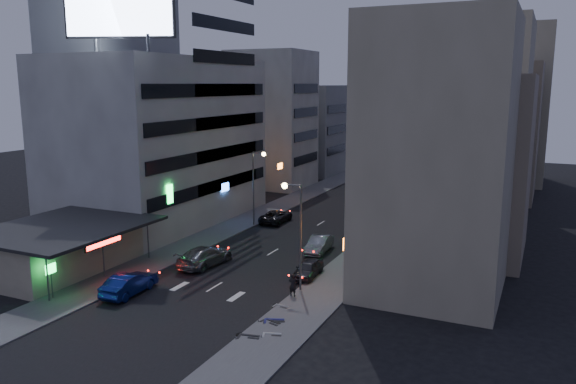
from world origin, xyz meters
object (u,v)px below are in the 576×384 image
Objects in this scene: parked_car_right_near at (308,269)px; scooter_blue at (285,310)px; parked_car_right_mid at (319,244)px; scooter_silver_b at (290,300)px; scooter_black_b at (282,315)px; road_car_silver at (205,256)px; parked_car_left at (276,216)px; road_car_blue at (129,284)px; person at (293,285)px; scooter_black_a at (260,327)px; parked_car_right_far at (380,199)px; scooter_silver_a at (282,325)px.

scooter_blue is (1.94, -8.39, 0.03)m from parked_car_right_near.
parked_car_right_mid reaches higher than scooter_silver_b.
road_car_silver is at bearing 70.58° from scooter_black_b.
road_car_silver reaches higher than parked_car_right_mid.
parked_car_right_mid is 2.32× the size of scooter_blue.
parked_car_left is 24.47m from scooter_silver_b.
road_car_blue is at bearing 105.88° from scooter_black_b.
person is 0.87× the size of scooter_black_a.
parked_car_right_far is 2.65× the size of scooter_black_b.
parked_car_right_mid is at bearing -129.00° from road_car_silver.
parked_car_right_far is (-2.38, 29.48, 0.04)m from parked_car_right_near.
parked_car_right_near is 0.80× the size of parked_car_left.
scooter_silver_b is at bearing -0.23° from scooter_silver_a.
scooter_black_a is 1.20× the size of scooter_silver_b.
parked_car_right_far is at bearing 23.32° from scooter_black_b.
parked_car_left is 26.53m from scooter_blue.
scooter_silver_b is (11.83, 2.55, -0.19)m from road_car_blue.
parked_car_right_far is 31.17m from road_car_silver.
parked_car_right_mid reaches higher than scooter_blue.
parked_car_right_near reaches higher than scooter_silver_b.
parked_car_right_near is 2.12× the size of scooter_black_b.
parked_car_left is 27.22m from scooter_black_b.
scooter_blue reaches higher than scooter_silver_b.
parked_car_right_far is 39.24m from road_car_blue.
road_car_silver is 15.08m from scooter_silver_a.
person is at bearing -161.24° from road_car_blue.
scooter_silver_a is 0.90× the size of scooter_black_b.
scooter_blue is (11.04, -7.43, -0.12)m from road_car_silver.
person is 4.86m from scooter_black_b.
parked_car_right_far is at bearing -5.22° from scooter_black_a.
scooter_black_a is (4.03, -40.75, -0.02)m from parked_car_right_far.
parked_car_right_near is 13.76m from road_car_blue.
scooter_black_b is at bearing 115.07° from parked_car_left.
scooter_blue is 0.73m from scooter_black_b.
parked_car_right_far is 34.07m from person.
scooter_black_b is (11.14, -8.16, -0.13)m from road_car_silver.
road_car_blue reaches higher than scooter_silver_a.
person reaches higher than parked_car_left.
scooter_black_a is 1.36m from scooter_silver_a.
scooter_black_b is at bearing 110.24° from person.
parked_car_right_far is at bearing -11.18° from scooter_silver_a.
scooter_silver_b is (-0.29, 4.89, -0.10)m from scooter_black_a.
person reaches higher than parked_car_right_far.
scooter_silver_b is (0.65, -1.92, -0.35)m from person.
road_car_silver is 13.81m from scooter_black_b.
road_car_silver is at bearing -138.86° from parked_car_right_mid.
parked_car_right_mid is 15.53m from scooter_blue.
road_car_silver reaches higher than scooter_blue.
road_car_blue reaches higher than scooter_silver_b.
scooter_black_b is (1.34, -4.66, -0.26)m from person.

